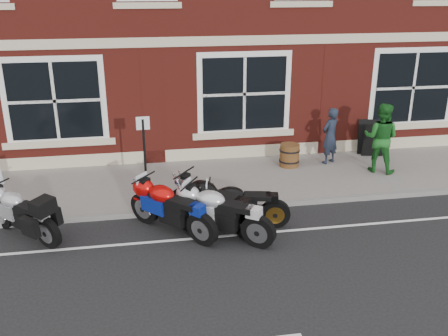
{
  "coord_description": "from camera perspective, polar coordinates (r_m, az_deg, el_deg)",
  "views": [
    {
      "loc": [
        -1.35,
        -8.69,
        4.9
      ],
      "look_at": [
        0.43,
        1.6,
        0.95
      ],
      "focal_mm": 40.0,
      "sensor_mm": 36.0,
      "label": 1
    }
  ],
  "objects": [
    {
      "name": "barrel_planter",
      "position": [
        13.68,
        7.48,
        1.46
      ],
      "size": [
        0.55,
        0.55,
        0.62
      ],
      "color": "#562E17",
      "rests_on": "sidewalk"
    },
    {
      "name": "moto_touring_silver",
      "position": [
        10.82,
        -22.14,
        -4.47
      ],
      "size": [
        1.65,
        1.57,
        1.41
      ],
      "rotation": [
        0.0,
        0.0,
        0.81
      ],
      "color": "black",
      "rests_on": "ground"
    },
    {
      "name": "ground",
      "position": [
        10.07,
        -0.89,
        -8.42
      ],
      "size": [
        80.0,
        80.0,
        0.0
      ],
      "primitive_type": "plane",
      "color": "black",
      "rests_on": "ground"
    },
    {
      "name": "pedestrian_right",
      "position": [
        13.64,
        17.49,
        3.31
      ],
      "size": [
        1.13,
        1.09,
        1.84
      ],
      "primitive_type": "imported",
      "rotation": [
        0.0,
        0.0,
        2.5
      ],
      "color": "#1A5C1E",
      "rests_on": "sidewalk"
    },
    {
      "name": "moto_naked_black",
      "position": [
        10.35,
        -1.27,
        -3.8
      ],
      "size": [
        1.77,
        1.74,
        1.05
      ],
      "rotation": [
        0.0,
        0.0,
        0.79
      ],
      "color": "black",
      "rests_on": "ground"
    },
    {
      "name": "moto_sport_silver",
      "position": [
        9.96,
        -0.39,
        -4.94
      ],
      "size": [
        1.92,
        1.47,
        1.03
      ],
      "rotation": [
        0.0,
        0.0,
        0.93
      ],
      "color": "black",
      "rests_on": "ground"
    },
    {
      "name": "parking_sign",
      "position": [
        11.09,
        -9.05,
        1.5
      ],
      "size": [
        0.29,
        0.05,
        2.04
      ],
      "rotation": [
        0.0,
        0.0,
        0.04
      ],
      "color": "black",
      "rests_on": "sidewalk"
    },
    {
      "name": "a_board_sign",
      "position": [
        14.96,
        16.48,
        3.25
      ],
      "size": [
        0.68,
        0.54,
        1.01
      ],
      "primitive_type": null,
      "rotation": [
        0.0,
        0.0,
        -0.24
      ],
      "color": "black",
      "rests_on": "sidewalk"
    },
    {
      "name": "kerb",
      "position": [
        11.29,
        -2.02,
        -4.68
      ],
      "size": [
        30.0,
        0.16,
        0.12
      ],
      "primitive_type": "cube",
      "color": "slate",
      "rests_on": "ground"
    },
    {
      "name": "sidewalk",
      "position": [
        12.72,
        -3.0,
        -1.67
      ],
      "size": [
        30.0,
        3.0,
        0.12
      ],
      "primitive_type": "cube",
      "color": "slate",
      "rests_on": "ground"
    },
    {
      "name": "moto_sport_black",
      "position": [
        10.42,
        1.63,
        -4.03
      ],
      "size": [
        2.08,
        0.54,
        0.94
      ],
      "rotation": [
        0.0,
        0.0,
        1.37
      ],
      "color": "black",
      "rests_on": "ground"
    },
    {
      "name": "pedestrian_left",
      "position": [
        13.96,
        12.02,
        3.61
      ],
      "size": [
        0.68,
        0.61,
        1.56
      ],
      "primitive_type": "imported",
      "rotation": [
        0.0,
        0.0,
        3.66
      ],
      "color": "#1A202E",
      "rests_on": "sidewalk"
    },
    {
      "name": "moto_sport_red",
      "position": [
        10.22,
        -6.03,
        -4.35
      ],
      "size": [
        1.67,
        1.76,
        1.03
      ],
      "rotation": [
        0.0,
        0.0,
        0.75
      ],
      "color": "black",
      "rests_on": "ground"
    }
  ]
}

